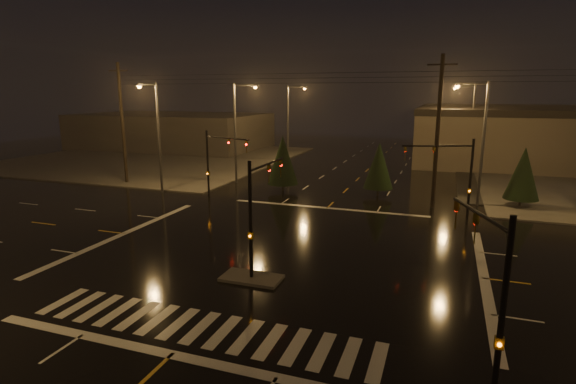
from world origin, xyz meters
name	(u,v)px	position (x,y,z in m)	size (l,w,h in m)	color
ground	(280,253)	(0.00, 0.00, 0.00)	(140.00, 140.00, 0.00)	black
sidewalk_nw	(155,158)	(-30.00, 30.00, 0.06)	(36.00, 36.00, 0.12)	#45423E
median_island	(252,278)	(0.00, -4.00, 0.07)	(3.00, 1.60, 0.15)	#45423E
crosswalk	(200,327)	(0.00, -9.00, 0.01)	(15.00, 2.60, 0.01)	beige
stop_bar_near	(172,355)	(0.00, -11.00, 0.01)	(16.00, 0.50, 0.01)	beige
stop_bar_far	(327,208)	(0.00, 11.00, 0.01)	(16.00, 0.50, 0.01)	beige
commercial_block	(172,131)	(-35.00, 42.00, 2.80)	(30.00, 18.00, 5.60)	#3D3836
signal_mast_median	(258,202)	(0.00, -3.07, 3.75)	(0.25, 4.59, 6.00)	black
signal_mast_ne	(456,170)	(9.50, 10.14, 3.79)	(4.84, 1.86, 6.00)	black
signal_mast_nw	(216,157)	(-9.50, 10.14, 3.79)	(4.84, 1.86, 6.00)	black
signal_mast_se	(491,284)	(10.23, -9.75, 3.71)	(1.55, 3.87, 6.00)	black
streetlight_1	(238,126)	(-11.18, 18.00, 5.80)	(2.77, 0.32, 10.00)	#38383A
streetlight_2	(290,118)	(-11.18, 34.00, 5.80)	(2.77, 0.32, 10.00)	#38383A
streetlight_3	(480,135)	(11.18, 16.00, 5.80)	(2.77, 0.32, 10.00)	#38383A
streetlight_4	(470,120)	(11.18, 36.00, 5.80)	(2.77, 0.32, 10.00)	#38383A
streetlight_5	(156,130)	(-16.00, 11.18, 5.80)	(0.32, 2.77, 10.00)	#38383A
utility_pole_0	(122,123)	(-22.00, 14.00, 6.13)	(2.20, 0.32, 12.00)	black
utility_pole_1	(438,132)	(8.00, 14.00, 6.13)	(2.20, 0.32, 12.00)	black
conifer_0	(523,173)	(14.70, 16.45, 2.81)	(2.70, 2.70, 4.92)	black
conifer_3	(283,160)	(-5.59, 15.85, 2.97)	(2.90, 2.90, 5.24)	black
conifer_4	(379,165)	(3.17, 16.86, 2.76)	(2.63, 2.63, 4.82)	black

